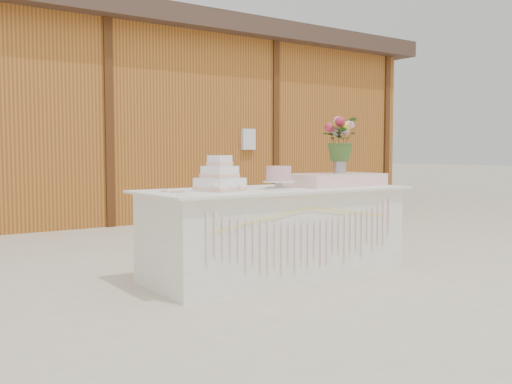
% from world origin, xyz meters
% --- Properties ---
extents(ground, '(80.00, 80.00, 0.00)m').
position_xyz_m(ground, '(0.00, 0.00, 0.00)').
color(ground, beige).
rests_on(ground, ground).
extents(barn, '(12.60, 4.60, 3.30)m').
position_xyz_m(barn, '(-0.01, 5.99, 1.68)').
color(barn, '#AB6223').
rests_on(barn, ground).
extents(cake_table, '(2.40, 1.00, 0.77)m').
position_xyz_m(cake_table, '(0.00, -0.00, 0.39)').
color(cake_table, white).
rests_on(cake_table, ground).
extents(wedding_cake, '(0.39, 0.39, 0.29)m').
position_xyz_m(wedding_cake, '(-0.58, -0.01, 0.87)').
color(wedding_cake, white).
rests_on(wedding_cake, cake_table).
extents(pink_cake_stand, '(0.27, 0.27, 0.20)m').
position_xyz_m(pink_cake_stand, '(-0.04, -0.10, 0.88)').
color(pink_cake_stand, white).
rests_on(pink_cake_stand, cake_table).
extents(satin_runner, '(0.92, 0.55, 0.11)m').
position_xyz_m(satin_runner, '(0.67, -0.02, 0.83)').
color(satin_runner, beige).
rests_on(satin_runner, cake_table).
extents(flower_vase, '(0.12, 0.12, 0.16)m').
position_xyz_m(flower_vase, '(0.80, 0.05, 0.96)').
color(flower_vase, '#ACACB1').
rests_on(flower_vase, satin_runner).
extents(bouquet, '(0.46, 0.43, 0.42)m').
position_xyz_m(bouquet, '(0.80, 0.05, 1.25)').
color(bouquet, '#375A24').
rests_on(bouquet, flower_vase).
extents(loose_flowers, '(0.15, 0.31, 0.02)m').
position_xyz_m(loose_flowers, '(-0.97, 0.11, 0.78)').
color(loose_flowers, pink).
rests_on(loose_flowers, cake_table).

